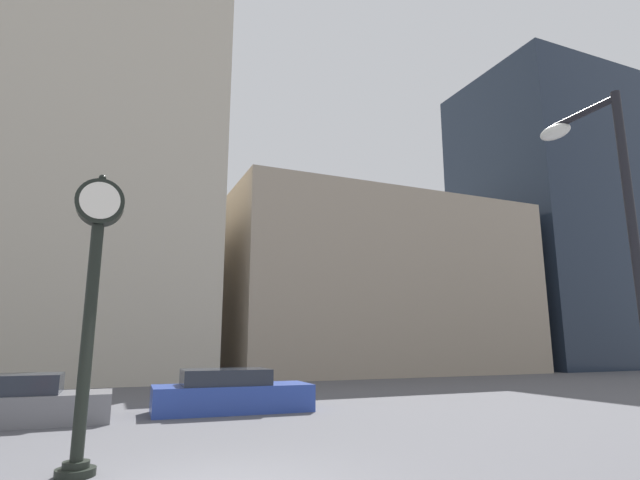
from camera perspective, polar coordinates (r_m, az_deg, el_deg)
The scene contains 7 objects.
building_tall_tower at distance 35.98m, azimuth -24.48°, elevation 19.17°, with size 14.77×12.00×39.62m.
building_storefront_row at distance 35.83m, azimuth 5.71°, elevation -5.53°, with size 20.83×12.00×11.56m.
building_glass_modern at distance 47.99m, azimuth 24.40°, elevation 2.13°, with size 12.08×12.00×25.11m.
street_clock at distance 9.02m, azimuth -24.52°, elevation -4.28°, with size 0.77×0.59×4.83m.
car_grey at distance 15.10m, azimuth -31.69°, elevation -15.62°, with size 4.47×1.80×1.22m.
car_blue at distance 15.65m, azimuth -10.13°, elevation -16.88°, with size 4.67×1.97×1.23m.
street_lamp_right at distance 9.20m, azimuth 29.96°, elevation 2.45°, with size 0.36×1.57×5.95m.
Camera 1 is at (-1.50, -7.20, 2.00)m, focal length 28.00 mm.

